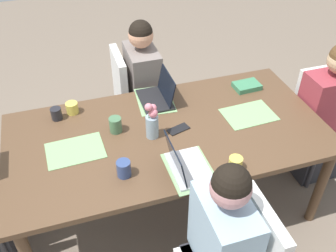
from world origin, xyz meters
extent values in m
plane|color=#756656|center=(0.00, 0.00, 0.00)|extent=(10.00, 10.00, 0.00)
cube|color=brown|center=(0.00, 0.00, 0.73)|extent=(2.15, 1.08, 0.04)
cylinder|color=brown|center=(-1.00, -0.46, 0.36)|extent=(0.07, 0.07, 0.71)
cylinder|color=brown|center=(1.00, -0.46, 0.36)|extent=(0.07, 0.07, 0.71)
cylinder|color=brown|center=(-1.00, 0.46, 0.36)|extent=(0.07, 0.07, 0.71)
cylinder|color=#333338|center=(1.19, -0.18, 0.18)|extent=(0.04, 0.04, 0.37)
cylinder|color=#333338|center=(1.19, 0.20, 0.18)|extent=(0.04, 0.04, 0.37)
cube|color=silver|center=(-0.23, 0.90, 0.68)|extent=(0.06, 0.42, 0.45)
cube|color=#99B7CC|center=(-0.04, 0.84, 0.70)|extent=(0.24, 0.40, 0.50)
sphere|color=tan|center=(-0.04, 0.84, 1.07)|extent=(0.20, 0.20, 0.20)
sphere|color=black|center=(-0.04, 0.84, 1.10)|extent=(0.19, 0.19, 0.19)
cube|color=silver|center=(-1.35, -0.01, 0.41)|extent=(0.44, 0.44, 0.08)
cube|color=silver|center=(-1.35, -0.20, 0.68)|extent=(0.42, 0.06, 0.45)
cylinder|color=#333338|center=(-1.16, 0.18, 0.18)|extent=(0.04, 0.04, 0.37)
cylinder|color=#333338|center=(-1.54, -0.20, 0.18)|extent=(0.04, 0.04, 0.37)
cylinder|color=#333338|center=(-1.16, -0.20, 0.18)|extent=(0.04, 0.04, 0.37)
cube|color=#2D2D33|center=(-1.29, -0.01, 0.23)|extent=(0.34, 0.36, 0.45)
cube|color=#93333D|center=(-1.29, -0.01, 0.70)|extent=(0.40, 0.24, 0.50)
cube|color=silver|center=(-0.04, -0.89, 0.41)|extent=(0.44, 0.44, 0.08)
cube|color=silver|center=(0.15, -0.89, 0.68)|extent=(0.06, 0.42, 0.45)
cylinder|color=#333338|center=(-0.23, -1.08, 0.18)|extent=(0.04, 0.04, 0.37)
cylinder|color=#333338|center=(-0.23, -0.70, 0.18)|extent=(0.04, 0.04, 0.37)
cylinder|color=#333338|center=(0.15, -1.08, 0.18)|extent=(0.04, 0.04, 0.37)
cylinder|color=#333338|center=(0.15, -0.70, 0.18)|extent=(0.04, 0.04, 0.37)
cube|color=#2D2D33|center=(-0.04, -0.83, 0.23)|extent=(0.36, 0.34, 0.45)
cube|color=slate|center=(-0.04, -0.83, 0.70)|extent=(0.24, 0.40, 0.50)
sphere|color=tan|center=(-0.04, -0.83, 1.07)|extent=(0.20, 0.20, 0.20)
sphere|color=black|center=(-0.04, -0.83, 1.10)|extent=(0.19, 0.19, 0.19)
cylinder|color=#8EA8B7|center=(0.11, 0.01, 0.83)|extent=(0.08, 0.08, 0.16)
sphere|color=#DB7584|center=(0.13, 0.02, 1.00)|extent=(0.05, 0.05, 0.05)
cylinder|color=#477A3D|center=(0.13, 0.02, 0.95)|extent=(0.01, 0.01, 0.09)
sphere|color=#DB7584|center=(0.11, 0.02, 0.95)|extent=(0.06, 0.06, 0.06)
cylinder|color=#477A3D|center=(0.11, 0.02, 0.93)|extent=(0.01, 0.01, 0.04)
sphere|color=#DB7584|center=(0.10, 0.00, 0.97)|extent=(0.05, 0.05, 0.05)
cylinder|color=#477A3D|center=(0.10, 0.00, 0.94)|extent=(0.01, 0.01, 0.06)
cube|color=#7FAD70|center=(0.62, 0.00, 0.75)|extent=(0.37, 0.27, 0.00)
cube|color=#7FAD70|center=(-0.02, 0.38, 0.75)|extent=(0.26, 0.36, 0.00)
cube|color=#7FAD70|center=(-0.61, -0.01, 0.75)|extent=(0.37, 0.27, 0.00)
cube|color=#7FAD70|center=(-0.02, -0.38, 0.75)|extent=(0.29, 0.38, 0.00)
cube|color=black|center=(-0.02, -0.37, 0.76)|extent=(0.22, 0.32, 0.02)
cube|color=black|center=(-0.11, -0.37, 0.87)|extent=(0.05, 0.31, 0.20)
cube|color=silver|center=(-0.02, 0.38, 0.76)|extent=(0.22, 0.32, 0.02)
cube|color=black|center=(0.07, 0.38, 0.87)|extent=(0.05, 0.31, 0.20)
cylinder|color=#DBC64C|center=(0.59, -0.41, 0.79)|extent=(0.09, 0.09, 0.08)
cylinder|color=#47704C|center=(0.33, -0.11, 0.80)|extent=(0.08, 0.08, 0.11)
cylinder|color=#232328|center=(0.70, -0.37, 0.79)|extent=(0.08, 0.08, 0.09)
cylinder|color=#33477A|center=(0.37, 0.30, 0.80)|extent=(0.08, 0.08, 0.10)
cylinder|color=#DBC64C|center=(-0.28, 0.45, 0.79)|extent=(0.08, 0.08, 0.08)
cube|color=#3D7F56|center=(-0.75, -0.32, 0.77)|extent=(0.21, 0.15, 0.04)
cube|color=black|center=(-0.07, 0.00, 0.75)|extent=(0.16, 0.11, 0.01)
camera|label=1|loc=(0.59, 1.85, 2.38)|focal=40.19mm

